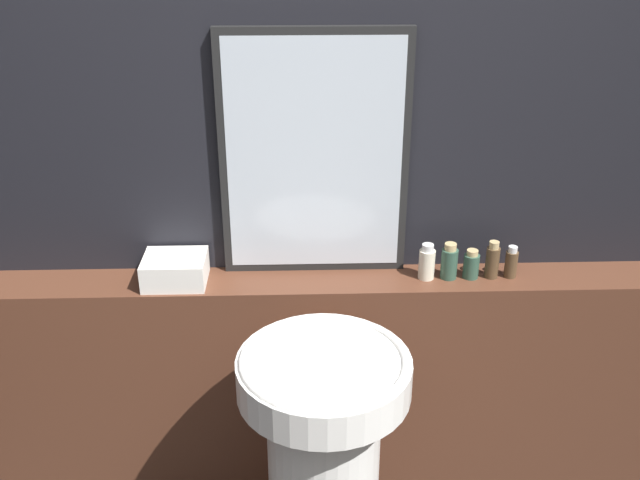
# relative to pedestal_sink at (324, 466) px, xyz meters

# --- Properties ---
(wall_back) EXTENTS (8.00, 0.06, 2.50)m
(wall_back) POSITION_rel_pedestal_sink_xyz_m (0.01, 0.57, 0.72)
(wall_back) COLOR black
(wall_back) RESTS_ON ground_plane
(vanity_counter) EXTENTS (2.87, 0.20, 0.93)m
(vanity_counter) POSITION_rel_pedestal_sink_xyz_m (0.01, 0.44, -0.06)
(vanity_counter) COLOR #512D1E
(vanity_counter) RESTS_ON ground_plane
(pedestal_sink) EXTENTS (0.50, 0.50, 0.93)m
(pedestal_sink) POSITION_rel_pedestal_sink_xyz_m (0.00, 0.00, 0.00)
(pedestal_sink) COLOR white
(pedestal_sink) RESTS_ON ground_plane
(mirror) EXTENTS (0.61, 0.03, 0.82)m
(mirror) POSITION_rel_pedestal_sink_xyz_m (-0.01, 0.52, 0.82)
(mirror) COLOR black
(mirror) RESTS_ON vanity_counter
(towel_stack) EXTENTS (0.21, 0.17, 0.09)m
(towel_stack) POSITION_rel_pedestal_sink_xyz_m (-0.48, 0.44, 0.45)
(towel_stack) COLOR silver
(towel_stack) RESTS_ON vanity_counter
(shampoo_bottle) EXTENTS (0.05, 0.05, 0.13)m
(shampoo_bottle) POSITION_rel_pedestal_sink_xyz_m (0.36, 0.44, 0.47)
(shampoo_bottle) COLOR beige
(shampoo_bottle) RESTS_ON vanity_counter
(conditioner_bottle) EXTENTS (0.06, 0.06, 0.13)m
(conditioner_bottle) POSITION_rel_pedestal_sink_xyz_m (0.44, 0.44, 0.47)
(conditioner_bottle) COLOR #2D4C3D
(conditioner_bottle) RESTS_ON vanity_counter
(lotion_bottle) EXTENTS (0.05, 0.05, 0.10)m
(lotion_bottle) POSITION_rel_pedestal_sink_xyz_m (0.51, 0.44, 0.45)
(lotion_bottle) COLOR #2D4C3D
(lotion_bottle) RESTS_ON vanity_counter
(body_wash_bottle) EXTENTS (0.05, 0.05, 0.13)m
(body_wash_bottle) POSITION_rel_pedestal_sink_xyz_m (0.58, 0.44, 0.47)
(body_wash_bottle) COLOR #4C3823
(body_wash_bottle) RESTS_ON vanity_counter
(hand_soap_bottle) EXTENTS (0.04, 0.04, 0.11)m
(hand_soap_bottle) POSITION_rel_pedestal_sink_xyz_m (0.65, 0.44, 0.46)
(hand_soap_bottle) COLOR #4C3823
(hand_soap_bottle) RESTS_ON vanity_counter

